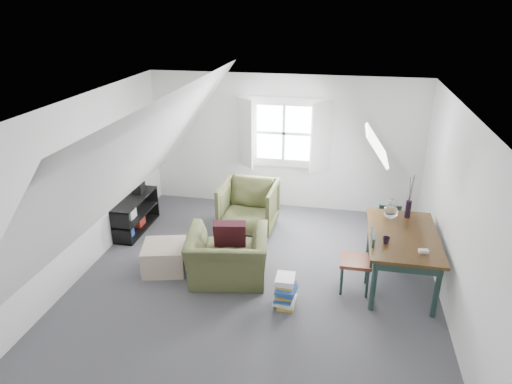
% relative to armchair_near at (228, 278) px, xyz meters
% --- Properties ---
extents(floor, '(5.50, 5.50, 0.00)m').
position_rel_armchair_near_xyz_m(floor, '(0.40, -0.08, 0.00)').
color(floor, '#46454A').
rests_on(floor, ground).
extents(ceiling, '(5.50, 5.50, 0.00)m').
position_rel_armchair_near_xyz_m(ceiling, '(0.40, -0.08, 2.50)').
color(ceiling, white).
rests_on(ceiling, wall_back).
extents(wall_back, '(5.00, 0.00, 5.00)m').
position_rel_armchair_near_xyz_m(wall_back, '(0.40, 2.67, 1.25)').
color(wall_back, white).
rests_on(wall_back, ground).
extents(wall_front, '(5.00, 0.00, 5.00)m').
position_rel_armchair_near_xyz_m(wall_front, '(0.40, -2.83, 1.25)').
color(wall_front, white).
rests_on(wall_front, ground).
extents(wall_left, '(0.00, 5.50, 5.50)m').
position_rel_armchair_near_xyz_m(wall_left, '(-2.10, -0.08, 1.25)').
color(wall_left, white).
rests_on(wall_left, ground).
extents(wall_right, '(0.00, 5.50, 5.50)m').
position_rel_armchair_near_xyz_m(wall_right, '(2.90, -0.08, 1.25)').
color(wall_right, white).
rests_on(wall_right, ground).
extents(slope_left, '(3.19, 5.50, 4.48)m').
position_rel_armchair_near_xyz_m(slope_left, '(-1.15, -0.08, 1.78)').
color(slope_left, white).
rests_on(slope_left, wall_left).
extents(slope_right, '(3.19, 5.50, 4.48)m').
position_rel_armchair_near_xyz_m(slope_right, '(1.95, -0.08, 1.78)').
color(slope_right, white).
rests_on(slope_right, wall_right).
extents(dormer_window, '(1.71, 0.35, 1.30)m').
position_rel_armchair_near_xyz_m(dormer_window, '(0.40, 2.59, 1.45)').
color(dormer_window, white).
rests_on(dormer_window, wall_back).
extents(skylight, '(0.35, 0.75, 0.47)m').
position_rel_armchair_near_xyz_m(skylight, '(1.95, 1.22, 1.75)').
color(skylight, white).
rests_on(skylight, slope_right).
extents(armchair_near, '(1.25, 1.13, 0.72)m').
position_rel_armchair_near_xyz_m(armchair_near, '(0.00, 0.00, 0.00)').
color(armchair_near, '#464B27').
rests_on(armchair_near, floor).
extents(armchair_far, '(0.95, 0.98, 0.85)m').
position_rel_armchair_near_xyz_m(armchair_far, '(-0.03, 1.56, 0.00)').
color(armchair_far, '#464B27').
rests_on(armchair_far, floor).
extents(throw_pillow, '(0.49, 0.34, 0.47)m').
position_rel_armchair_near_xyz_m(throw_pillow, '(0.00, 0.15, 0.63)').
color(throw_pillow, '#380F18').
rests_on(throw_pillow, armchair_near).
extents(ottoman, '(0.73, 0.73, 0.40)m').
position_rel_armchair_near_xyz_m(ottoman, '(-0.98, 0.06, 0.20)').
color(ottoman, tan).
rests_on(ottoman, floor).
extents(dining_table, '(0.92, 1.54, 0.77)m').
position_rel_armchair_near_xyz_m(dining_table, '(2.36, 0.37, 0.67)').
color(dining_table, '#372310').
rests_on(dining_table, floor).
extents(demijohn, '(0.21, 0.21, 0.29)m').
position_rel_armchair_near_xyz_m(demijohn, '(2.21, 0.82, 0.89)').
color(demijohn, silver).
rests_on(demijohn, dining_table).
extents(vase_twigs, '(0.08, 0.09, 0.65)m').
position_rel_armchair_near_xyz_m(vase_twigs, '(2.46, 0.92, 0.91)').
color(vase_twigs, black).
rests_on(vase_twigs, dining_table).
extents(cup, '(0.11, 0.11, 0.09)m').
position_rel_armchair_near_xyz_m(cup, '(2.11, 0.07, 0.77)').
color(cup, black).
rests_on(cup, dining_table).
extents(paper_box, '(0.13, 0.09, 0.04)m').
position_rel_armchair_near_xyz_m(paper_box, '(2.56, -0.08, 0.79)').
color(paper_box, white).
rests_on(paper_box, dining_table).
extents(dining_chair_far, '(0.38, 0.38, 0.81)m').
position_rel_armchair_near_xyz_m(dining_chair_far, '(2.25, 1.36, 0.42)').
color(dining_chair_far, brown).
rests_on(dining_chair_far, floor).
extents(dining_chair_near, '(0.42, 0.42, 0.89)m').
position_rel_armchair_near_xyz_m(dining_chair_near, '(1.79, 0.10, 0.46)').
color(dining_chair_near, brown).
rests_on(dining_chair_near, floor).
extents(media_shelf, '(0.39, 1.16, 0.59)m').
position_rel_armchair_near_xyz_m(media_shelf, '(-1.95, 1.13, 0.27)').
color(media_shelf, black).
rests_on(media_shelf, floor).
extents(electronics_box, '(0.18, 0.24, 0.18)m').
position_rel_armchair_near_xyz_m(electronics_box, '(-1.95, 1.42, 0.67)').
color(electronics_box, black).
rests_on(electronics_box, media_shelf).
extents(magazine_stack, '(0.31, 0.37, 0.42)m').
position_rel_armchair_near_xyz_m(magazine_stack, '(0.88, -0.45, 0.21)').
color(magazine_stack, '#B29933').
rests_on(magazine_stack, floor).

